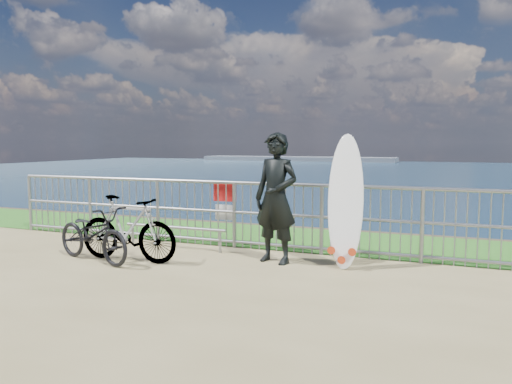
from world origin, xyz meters
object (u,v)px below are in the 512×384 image
at_px(surfboard, 345,206).
at_px(surfer, 276,198).
at_px(bicycle_near, 93,234).
at_px(bicycle_far, 128,229).

bearing_deg(surfboard, surfer, -174.13).
xyz_separation_m(surfer, bicycle_near, (-2.54, -0.96, -0.54)).
bearing_deg(bicycle_near, surfboard, -57.59).
bearing_deg(bicycle_near, bicycle_far, -49.74).
relative_size(bicycle_near, bicycle_far, 0.97).
height_order(bicycle_near, bicycle_far, bicycle_far).
bearing_deg(bicycle_far, surfer, -71.07).
bearing_deg(surfer, surfboard, 19.94).
height_order(surfer, bicycle_far, surfer).
distance_m(surfboard, bicycle_far, 3.21).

